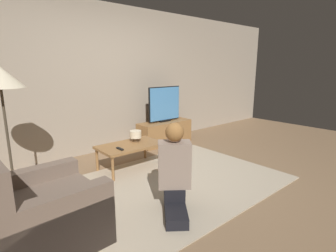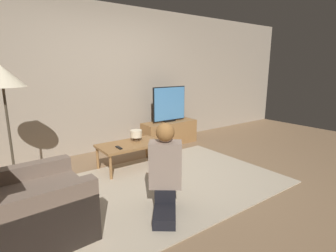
{
  "view_description": "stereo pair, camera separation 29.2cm",
  "coord_description": "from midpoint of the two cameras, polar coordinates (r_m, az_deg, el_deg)",
  "views": [
    {
      "loc": [
        -2.11,
        -2.42,
        1.52
      ],
      "look_at": [
        0.4,
        0.51,
        0.65
      ],
      "focal_mm": 28.0,
      "sensor_mm": 36.0,
      "label": 1
    },
    {
      "loc": [
        -1.88,
        -2.6,
        1.52
      ],
      "look_at": [
        0.4,
        0.51,
        0.65
      ],
      "focal_mm": 28.0,
      "sensor_mm": 36.0,
      "label": 2
    }
  ],
  "objects": [
    {
      "name": "ground_plane",
      "position": [
        3.54,
        2.11,
        -12.61
      ],
      "size": [
        10.0,
        10.0,
        0.0
      ],
      "primitive_type": "plane",
      "color": "#896B4C"
    },
    {
      "name": "wall_back",
      "position": [
        4.87,
        -12.16,
        9.9
      ],
      "size": [
        10.0,
        0.06,
        2.6
      ],
      "color": "tan",
      "rests_on": "ground_plane"
    },
    {
      "name": "rug",
      "position": [
        3.54,
        2.11,
        -12.49
      ],
      "size": [
        3.0,
        2.04,
        0.02
      ],
      "color": "#BCAD93",
      "rests_on": "ground_plane"
    },
    {
      "name": "tv_stand",
      "position": [
        5.26,
        1.89,
        -1.45
      ],
      "size": [
        1.12,
        0.39,
        0.46
      ],
      "color": "olive",
      "rests_on": "ground_plane"
    },
    {
      "name": "tv",
      "position": [
        5.16,
        1.92,
        4.79
      ],
      "size": [
        0.75,
        0.08,
        0.69
      ],
      "color": "black",
      "rests_on": "tv_stand"
    },
    {
      "name": "coffee_table",
      "position": [
        3.98,
        -6.13,
        -4.39
      ],
      "size": [
        0.94,
        0.55,
        0.39
      ],
      "color": "olive",
      "rests_on": "ground_plane"
    },
    {
      "name": "floor_lamp",
      "position": [
        3.56,
        -30.44,
        8.41
      ],
      "size": [
        0.51,
        0.51,
        1.54
      ],
      "color": "#4C4233",
      "rests_on": "ground_plane"
    },
    {
      "name": "armchair",
      "position": [
        2.63,
        -25.13,
        -16.26
      ],
      "size": [
        0.92,
        0.86,
        0.88
      ],
      "rotation": [
        0.0,
        0.0,
        1.62
      ],
      "color": "#7A6656",
      "rests_on": "ground_plane"
    },
    {
      "name": "person_kneeling",
      "position": [
        2.78,
        2.45,
        -9.26
      ],
      "size": [
        0.7,
        0.81,
        0.95
      ],
      "rotation": [
        0.0,
        0.0,
        2.49
      ],
      "color": "black",
      "rests_on": "rug"
    },
    {
      "name": "table_lamp",
      "position": [
        4.09,
        -4.91,
        -1.84
      ],
      "size": [
        0.18,
        0.18,
        0.17
      ],
      "color": "#4C3823",
      "rests_on": "coffee_table"
    },
    {
      "name": "remote",
      "position": [
        3.76,
        -8.47,
        -4.71
      ],
      "size": [
        0.04,
        0.15,
        0.02
      ],
      "color": "black",
      "rests_on": "coffee_table"
    }
  ]
}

